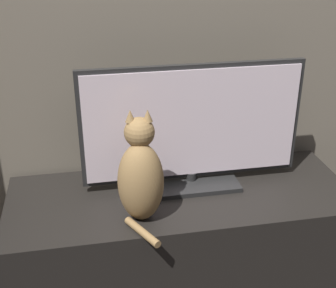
# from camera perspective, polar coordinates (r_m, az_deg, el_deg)

# --- Properties ---
(tv_stand) EXTENTS (1.44, 0.55, 0.53)m
(tv_stand) POSITION_cam_1_polar(r_m,az_deg,el_deg) (2.12, 1.49, -12.14)
(tv_stand) COLOR black
(tv_stand) RESTS_ON ground_plane
(tv) EXTENTS (0.93, 0.23, 0.53)m
(tv) POSITION_cam_1_polar(r_m,az_deg,el_deg) (1.93, 2.98, 1.77)
(tv) COLOR black
(tv) RESTS_ON tv_stand
(cat) EXTENTS (0.19, 0.29, 0.43)m
(cat) POSITION_cam_1_polar(r_m,az_deg,el_deg) (1.73, -3.36, -3.86)
(cat) COLOR #997547
(cat) RESTS_ON tv_stand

